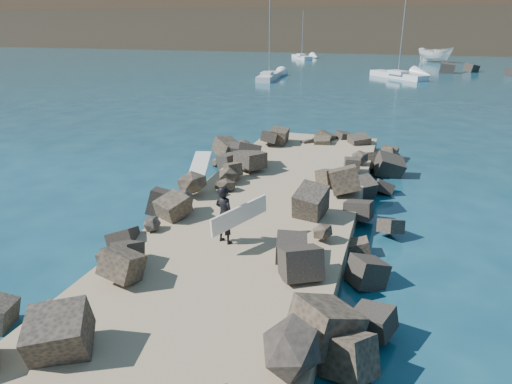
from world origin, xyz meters
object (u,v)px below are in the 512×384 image
surfboard_resting (199,171)px  boat_imported (435,55)px  sailboat_c (398,75)px  surfer_with_board (227,215)px

surfboard_resting → boat_imported: boat_imported is taller
boat_imported → sailboat_c: bearing=-156.5°
boat_imported → surfboard_resting: bearing=-154.6°
surfer_with_board → sailboat_c: 49.06m
surfer_with_board → sailboat_c: (3.58, 48.91, -1.10)m
surfboard_resting → boat_imported: (11.87, 70.89, 0.19)m
surfboard_resting → surfer_with_board: (2.92, -4.59, 0.41)m
boat_imported → sailboat_c: size_ratio=0.64×
surfboard_resting → boat_imported: size_ratio=0.41×
surfboard_resting → boat_imported: 71.88m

